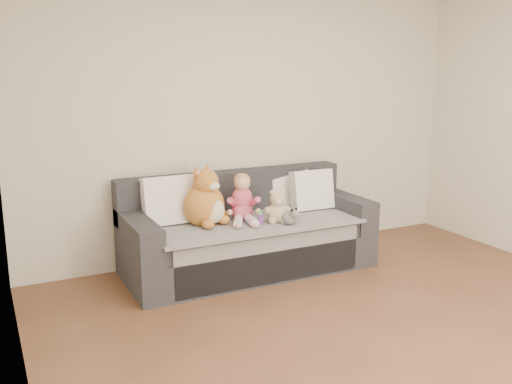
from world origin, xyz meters
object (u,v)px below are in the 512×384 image
sofa (247,235)px  teddy_bear (277,209)px  plush_cat (206,202)px  sippy_cup (260,217)px  toddler (243,201)px

sofa → teddy_bear: (0.18, -0.25, 0.28)m
sofa → plush_cat: size_ratio=4.02×
sofa → teddy_bear: size_ratio=7.44×
sippy_cup → sofa: bearing=93.2°
plush_cat → sippy_cup: plush_cat is taller
teddy_bear → sippy_cup: size_ratio=2.45×
plush_cat → sippy_cup: size_ratio=4.53×
sofa → teddy_bear: 0.42m
plush_cat → sippy_cup: (0.41, -0.21, -0.14)m
toddler → plush_cat: 0.34m
sofa → toddler: (-0.06, -0.05, 0.34)m
teddy_bear → sofa: bearing=146.7°
plush_cat → teddy_bear: (0.58, -0.22, -0.08)m
toddler → sippy_cup: 0.23m
teddy_bear → sippy_cup: 0.17m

